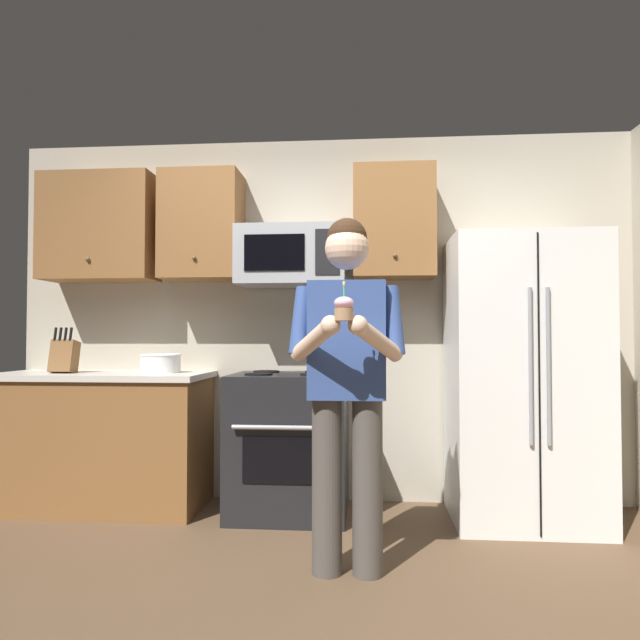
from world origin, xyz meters
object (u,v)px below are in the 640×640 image
Objects in this scene: knife_block at (64,356)px; cupcake at (344,308)px; bowl_large_white at (161,363)px; oven_range at (289,443)px; microwave at (292,257)px; person at (347,371)px; refrigerator at (522,379)px.

knife_block is 1.84× the size of cupcake.
bowl_large_white is at bearing 134.73° from cupcake.
cupcake reaches higher than knife_block.
bowl_large_white is at bearing 176.81° from oven_range.
microwave reaches higher than person.
microwave is at bearing 111.39° from person.
oven_range is 1.58m from cupcake.
person is 10.13× the size of cupcake.
refrigerator is 10.35× the size of cupcake.
refrigerator is at bearing -6.03° from microwave.
cupcake is at bearing -131.05° from refrigerator.
cupcake is at bearing -32.46° from knife_block.
person is (-1.08, -0.91, 0.10)m from refrigerator.
person is at bearing -68.61° from microwave.
microwave is 4.26× the size of cupcake.
oven_range is at bearing 113.79° from person.
bowl_large_white reaches higher than oven_range.
bowl_large_white is (-0.90, 0.05, 0.53)m from oven_range.
knife_block is at bearing 179.82° from refrigerator.
microwave reaches higher than refrigerator.
knife_block is (-1.55, -0.03, 0.57)m from oven_range.
bowl_large_white is 1.66m from person.
knife_block is at bearing -173.01° from bowl_large_white.
person reaches higher than bowl_large_white.
oven_range is 0.52× the size of refrigerator.
person is (0.42, -0.95, 0.53)m from oven_range.
bowl_large_white is at bearing -175.59° from microwave.
cupcake is (0.42, -1.28, 0.83)m from oven_range.
person reaches higher than knife_block.
microwave is 1.16m from bowl_large_white.
oven_range is 1.17m from person.
oven_range is at bearing 108.14° from cupcake.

